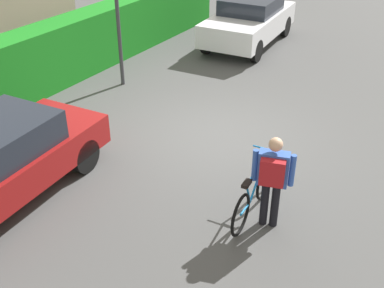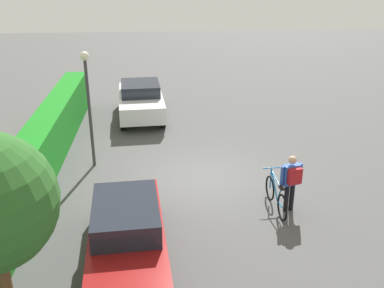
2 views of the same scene
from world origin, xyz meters
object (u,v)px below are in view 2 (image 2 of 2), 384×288
at_px(bicycle, 276,196).
at_px(parked_car_far, 141,100).
at_px(parked_car_near, 127,232).
at_px(street_lamp, 88,93).
at_px(person_rider, 292,179).

bearing_deg(bicycle, parked_car_far, 26.13).
bearing_deg(parked_car_near, street_lamp, 15.34).
height_order(parked_car_near, parked_car_far, parked_car_far).
height_order(parked_car_far, person_rider, person_rider).
bearing_deg(person_rider, parked_car_near, 113.59).
bearing_deg(street_lamp, person_rider, -120.46).
xyz_separation_m(parked_car_near, person_rider, (1.85, -4.24, 0.23)).
height_order(person_rider, street_lamp, street_lamp).
bearing_deg(parked_car_far, parked_car_near, 180.00).
bearing_deg(parked_car_near, person_rider, -66.41).
distance_m(parked_car_near, parked_car_far, 9.92).
height_order(parked_car_near, bicycle, parked_car_near).
xyz_separation_m(parked_car_far, person_rider, (-8.07, -4.24, 0.19)).
bearing_deg(parked_car_far, bicycle, -153.87).
relative_size(person_rider, street_lamp, 0.43).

